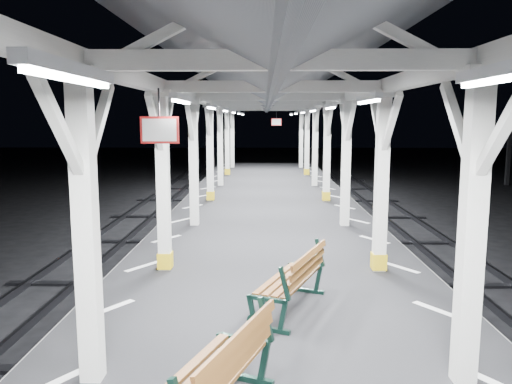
{
  "coord_description": "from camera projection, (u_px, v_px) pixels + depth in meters",
  "views": [
    {
      "loc": [
        -0.14,
        -7.05,
        3.8
      ],
      "look_at": [
        -0.32,
        3.91,
        2.2
      ],
      "focal_mm": 35.0,
      "sensor_mm": 36.0,
      "label": 1
    }
  ],
  "objects": [
    {
      "name": "hazard_stripes_right",
      "position": [
        440.0,
        311.0,
        7.34
      ],
      "size": [
        1.0,
        48.0,
        0.01
      ],
      "primitive_type": "cube",
      "color": "silver",
      "rests_on": "platform"
    },
    {
      "name": "bench_near",
      "position": [
        217.0,
        376.0,
        4.46
      ],
      "size": [
        1.26,
        1.94,
        0.99
      ],
      "rotation": [
        0.0,
        0.0,
        -0.36
      ],
      "color": "black",
      "rests_on": "platform"
    },
    {
      "name": "platform",
      "position": [
        273.0,
        342.0,
        7.45
      ],
      "size": [
        6.0,
        50.0,
        1.0
      ],
      "primitive_type": "cube",
      "color": "black",
      "rests_on": "ground"
    },
    {
      "name": "hazard_stripes_left",
      "position": [
        109.0,
        309.0,
        7.42
      ],
      "size": [
        1.0,
        48.0,
        0.01
      ],
      "primitive_type": "cube",
      "color": "silver",
      "rests_on": "platform"
    },
    {
      "name": "ground",
      "position": [
        273.0,
        373.0,
        7.53
      ],
      "size": [
        120.0,
        120.0,
        0.0
      ],
      "primitive_type": "plane",
      "color": "black",
      "rests_on": "ground"
    },
    {
      "name": "bench_mid",
      "position": [
        295.0,
        278.0,
        7.29
      ],
      "size": [
        1.22,
        1.82,
        0.93
      ],
      "rotation": [
        0.0,
        0.0,
        -0.39
      ],
      "color": "black",
      "rests_on": "platform"
    },
    {
      "name": "canopy",
      "position": [
        275.0,
        64.0,
        6.85
      ],
      "size": [
        5.4,
        49.0,
        4.65
      ],
      "color": "silver",
      "rests_on": "platform"
    }
  ]
}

